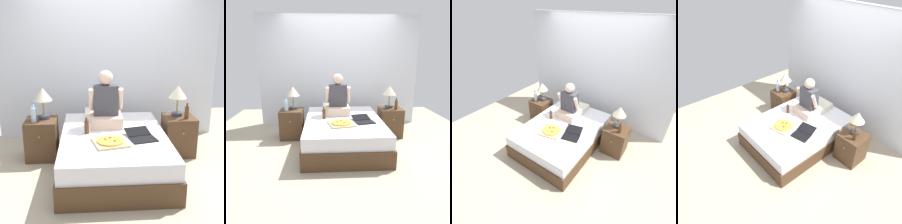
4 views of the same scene
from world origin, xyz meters
The scene contains 14 objects.
ground_plane centered at (0.00, 0.00, 0.00)m, with size 5.64×5.64×0.00m, color tan.
wall_back centered at (0.00, 1.34, 1.25)m, with size 3.64×0.12×2.50m, color silver.
bed centered at (0.00, 0.00, 0.25)m, with size 1.40×1.96×0.50m.
nightstand_left centered at (-1.00, 0.43, 0.29)m, with size 0.44×0.47×0.58m.
lamp_on_left_nightstand centered at (-0.96, 0.48, 0.91)m, with size 0.26×0.26×0.45m.
water_bottle centered at (-1.08, 0.34, 0.69)m, with size 0.07×0.07×0.28m.
nightstand_right centered at (1.00, 0.43, 0.29)m, with size 0.44×0.47×0.58m.
lamp_on_right_nightstand centered at (0.97, 0.48, 0.91)m, with size 0.26×0.26×0.45m.
beer_bottle centered at (1.07, 0.33, 0.68)m, with size 0.06×0.06×0.23m.
pillow centered at (-0.12, 0.70, 0.56)m, with size 0.52×0.34×0.12m, color silver.
person_seated centered at (-0.08, 0.34, 0.79)m, with size 0.47×0.40×0.78m.
laptop centered at (0.34, -0.18, 0.52)m, with size 0.40×0.48×0.07m.
pizza_box centered at (-0.07, -0.32, 0.52)m, with size 0.48×0.48×0.05m.
beer_bottle_on_bed centered at (-0.35, 0.04, 0.59)m, with size 0.06×0.06×0.22m.
Camera 1 is at (-0.31, -3.82, 1.96)m, focal length 50.00 mm.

